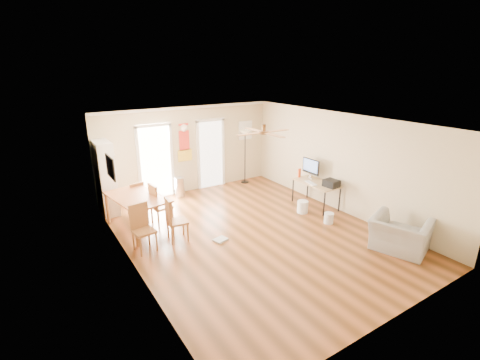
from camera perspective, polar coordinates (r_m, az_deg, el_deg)
floor at (r=8.16m, az=2.30°, el=-8.81°), size 7.00×7.00×0.00m
ceiling at (r=7.34m, az=2.56°, el=9.53°), size 5.50×7.00×0.00m
wall_back at (r=10.60m, az=-8.53°, el=4.95°), size 5.50×0.04×2.60m
wall_front at (r=5.42m, az=24.52°, el=-10.10°), size 5.50×0.04×2.60m
wall_left at (r=6.57m, az=-17.69°, el=-4.26°), size 0.04×7.00×2.60m
wall_right at (r=9.44m, az=16.24°, el=2.75°), size 0.04×7.00×2.60m
crown_molding at (r=7.35m, az=2.56°, el=9.22°), size 5.50×7.00×0.08m
kitchen_doorway at (r=10.28m, az=-13.76°, el=2.76°), size 0.90×0.10×2.10m
bathroom_doorway at (r=10.96m, az=-4.86°, el=4.20°), size 0.80×0.10×2.10m
wall_decal at (r=10.48m, az=-9.17°, el=6.17°), size 0.46×0.03×1.10m
ac_grille at (r=11.46m, az=0.89°, el=8.21°), size 0.50×0.04×0.60m
framed_poster at (r=7.74m, az=-20.62°, el=1.99°), size 0.04×0.66×0.48m
ceiling_fan at (r=7.13m, az=3.94°, el=7.85°), size 1.24×1.24×0.20m
bookshelf at (r=9.59m, az=-21.33°, el=0.35°), size 0.48×0.91×1.93m
dining_table at (r=8.58m, az=-16.39°, el=-5.15°), size 1.25×1.79×0.83m
dining_chair_right_a at (r=8.62m, az=-12.83°, el=-3.90°), size 0.47×0.47×1.06m
dining_chair_right_b at (r=7.80m, az=-10.33°, el=-6.37°), size 0.46×0.46×1.01m
dining_chair_near at (r=7.52m, az=-15.59°, el=-7.76°), size 0.46×0.46×1.01m
dining_chair_far at (r=9.38m, az=-16.90°, el=-2.91°), size 0.43×0.43×0.90m
trash_can at (r=10.39m, az=-9.93°, el=-1.15°), size 0.30×0.30×0.60m
torchiere_lamp at (r=11.33m, az=0.83°, el=3.81°), size 0.41×0.41×1.75m
computer_desk at (r=9.76m, az=12.34°, el=-2.33°), size 0.65×1.30×0.70m
imac at (r=9.85m, az=11.58°, el=1.81°), size 0.20×0.61×0.57m
keyboard at (r=9.53m, az=11.63°, el=-0.49°), size 0.23×0.45×0.02m
printer at (r=9.36m, az=14.83°, el=-0.53°), size 0.34×0.39×0.19m
orange_bottle at (r=9.97m, az=9.77°, el=1.16°), size 0.10×0.10×0.25m
wastebasket_a at (r=9.34m, az=10.28°, el=-4.36°), size 0.36×0.36×0.33m
wastebasket_b at (r=8.88m, az=14.43°, el=-6.10°), size 0.25×0.25×0.27m
floor_cloth at (r=7.86m, az=-3.23°, el=-9.81°), size 0.34×0.29×0.04m
armchair at (r=8.06m, az=24.88°, el=-8.17°), size 1.27×1.36×0.72m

